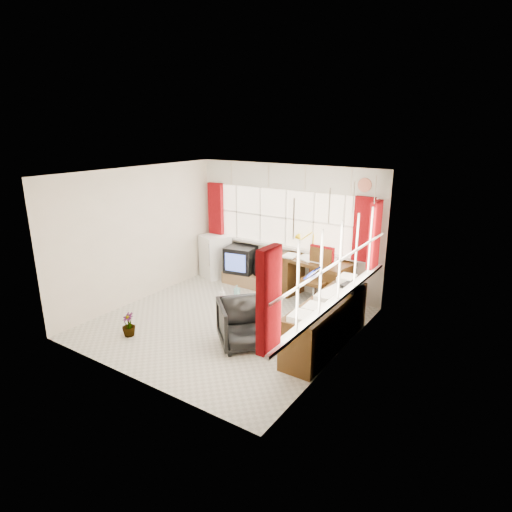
{
  "coord_description": "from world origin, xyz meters",
  "views": [
    {
      "loc": [
        4.07,
        -5.2,
        3.19
      ],
      "look_at": [
        0.24,
        0.55,
        1.08
      ],
      "focal_mm": 30.0,
      "sensor_mm": 36.0,
      "label": 1
    }
  ],
  "objects_px": {
    "desk": "(314,278)",
    "radiator": "(271,315)",
    "desk_lamp": "(313,240)",
    "office_chair": "(245,324)",
    "mini_fridge": "(215,256)",
    "credenza": "(326,322)",
    "crt_tv": "(241,259)",
    "task_chair": "(318,276)",
    "tv_bench": "(256,280)"
  },
  "relations": [
    {
      "from": "desk_lamp",
      "to": "credenza",
      "type": "xyz_separation_m",
      "value": [
        1.06,
        -1.64,
        -0.75
      ]
    },
    {
      "from": "crt_tv",
      "to": "radiator",
      "type": "bearing_deg",
      "value": -41.58
    },
    {
      "from": "desk_lamp",
      "to": "mini_fridge",
      "type": "bearing_deg",
      "value": -177.29
    },
    {
      "from": "credenza",
      "to": "mini_fridge",
      "type": "xyz_separation_m",
      "value": [
        -3.35,
        1.53,
        0.07
      ]
    },
    {
      "from": "radiator",
      "to": "desk",
      "type": "bearing_deg",
      "value": 87.93
    },
    {
      "from": "office_chair",
      "to": "mini_fridge",
      "type": "bearing_deg",
      "value": 89.19
    },
    {
      "from": "credenza",
      "to": "tv_bench",
      "type": "height_order",
      "value": "credenza"
    },
    {
      "from": "credenza",
      "to": "radiator",
      "type": "bearing_deg",
      "value": 176.27
    },
    {
      "from": "radiator",
      "to": "tv_bench",
      "type": "xyz_separation_m",
      "value": [
        -1.27,
        1.45,
        -0.1
      ]
    },
    {
      "from": "credenza",
      "to": "tv_bench",
      "type": "xyz_separation_m",
      "value": [
        -2.28,
        1.52,
        -0.27
      ]
    },
    {
      "from": "desk_lamp",
      "to": "crt_tv",
      "type": "height_order",
      "value": "desk_lamp"
    },
    {
      "from": "desk_lamp",
      "to": "credenza",
      "type": "distance_m",
      "value": 2.09
    },
    {
      "from": "desk_lamp",
      "to": "tv_bench",
      "type": "xyz_separation_m",
      "value": [
        -1.22,
        -0.12,
        -1.02
      ]
    },
    {
      "from": "desk",
      "to": "task_chair",
      "type": "relative_size",
      "value": 1.31
    },
    {
      "from": "desk",
      "to": "mini_fridge",
      "type": "xyz_separation_m",
      "value": [
        -2.39,
        0.03,
        0.01
      ]
    },
    {
      "from": "credenza",
      "to": "desk",
      "type": "bearing_deg",
      "value": 122.29
    },
    {
      "from": "radiator",
      "to": "crt_tv",
      "type": "bearing_deg",
      "value": 138.42
    },
    {
      "from": "desk_lamp",
      "to": "office_chair",
      "type": "height_order",
      "value": "desk_lamp"
    },
    {
      "from": "desk",
      "to": "credenza",
      "type": "distance_m",
      "value": 1.78
    },
    {
      "from": "radiator",
      "to": "mini_fridge",
      "type": "distance_m",
      "value": 2.77
    },
    {
      "from": "desk",
      "to": "credenza",
      "type": "height_order",
      "value": "credenza"
    },
    {
      "from": "desk",
      "to": "desk_lamp",
      "type": "relative_size",
      "value": 3.16
    },
    {
      "from": "desk_lamp",
      "to": "credenza",
      "type": "height_order",
      "value": "desk_lamp"
    },
    {
      "from": "tv_bench",
      "to": "credenza",
      "type": "bearing_deg",
      "value": -33.71
    },
    {
      "from": "desk",
      "to": "desk_lamp",
      "type": "bearing_deg",
      "value": 128.5
    },
    {
      "from": "credenza",
      "to": "tv_bench",
      "type": "relative_size",
      "value": 1.43
    },
    {
      "from": "desk",
      "to": "credenza",
      "type": "xyz_separation_m",
      "value": [
        0.95,
        -1.51,
        -0.05
      ]
    },
    {
      "from": "office_chair",
      "to": "tv_bench",
      "type": "distance_m",
      "value": 2.51
    },
    {
      "from": "office_chair",
      "to": "radiator",
      "type": "distance_m",
      "value": 0.72
    },
    {
      "from": "tv_bench",
      "to": "crt_tv",
      "type": "distance_m",
      "value": 0.54
    },
    {
      "from": "desk",
      "to": "desk_lamp",
      "type": "xyz_separation_m",
      "value": [
        -0.11,
        0.13,
        0.69
      ]
    },
    {
      "from": "desk_lamp",
      "to": "radiator",
      "type": "bearing_deg",
      "value": -88.02
    },
    {
      "from": "desk",
      "to": "crt_tv",
      "type": "distance_m",
      "value": 1.69
    },
    {
      "from": "office_chair",
      "to": "tv_bench",
      "type": "relative_size",
      "value": 0.55
    },
    {
      "from": "desk",
      "to": "radiator",
      "type": "height_order",
      "value": "desk"
    },
    {
      "from": "desk",
      "to": "radiator",
      "type": "bearing_deg",
      "value": -92.07
    },
    {
      "from": "task_chair",
      "to": "mini_fridge",
      "type": "relative_size",
      "value": 1.24
    },
    {
      "from": "desk",
      "to": "radiator",
      "type": "xyz_separation_m",
      "value": [
        -0.05,
        -1.44,
        -0.23
      ]
    },
    {
      "from": "credenza",
      "to": "mini_fridge",
      "type": "distance_m",
      "value": 3.68
    },
    {
      "from": "task_chair",
      "to": "radiator",
      "type": "relative_size",
      "value": 2.1
    },
    {
      "from": "radiator",
      "to": "task_chair",
      "type": "bearing_deg",
      "value": 76.69
    },
    {
      "from": "task_chair",
      "to": "crt_tv",
      "type": "distance_m",
      "value": 1.94
    },
    {
      "from": "credenza",
      "to": "crt_tv",
      "type": "distance_m",
      "value": 3.05
    },
    {
      "from": "office_chair",
      "to": "crt_tv",
      "type": "height_order",
      "value": "crt_tv"
    },
    {
      "from": "radiator",
      "to": "desk_lamp",
      "type": "bearing_deg",
      "value": 91.98
    },
    {
      "from": "credenza",
      "to": "tv_bench",
      "type": "bearing_deg",
      "value": 146.29
    },
    {
      "from": "desk_lamp",
      "to": "office_chair",
      "type": "relative_size",
      "value": 0.62
    },
    {
      "from": "credenza",
      "to": "crt_tv",
      "type": "height_order",
      "value": "credenza"
    },
    {
      "from": "credenza",
      "to": "mini_fridge",
      "type": "bearing_deg",
      "value": 155.38
    },
    {
      "from": "crt_tv",
      "to": "credenza",
      "type": "bearing_deg",
      "value": -29.89
    }
  ]
}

